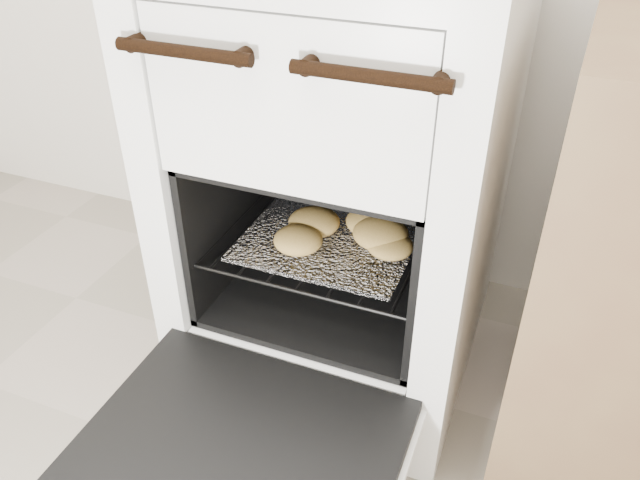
# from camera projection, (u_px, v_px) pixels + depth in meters

# --- Properties ---
(stove) EXTENTS (0.63, 0.71, 0.97)m
(stove) POSITION_uv_depth(u_px,v_px,m) (346.00, 184.00, 1.37)
(stove) COLOR white
(stove) RESTS_ON ground
(oven_door) EXTENTS (0.57, 0.44, 0.04)m
(oven_door) POSITION_uv_depth(u_px,v_px,m) (240.00, 450.00, 1.10)
(oven_door) COLOR black
(oven_door) RESTS_ON stove
(oven_rack) EXTENTS (0.46, 0.44, 0.01)m
(oven_rack) POSITION_uv_depth(u_px,v_px,m) (334.00, 235.00, 1.36)
(oven_rack) COLOR black
(oven_rack) RESTS_ON stove
(foil_sheet) EXTENTS (0.36, 0.32, 0.01)m
(foil_sheet) POSITION_uv_depth(u_px,v_px,m) (331.00, 238.00, 1.34)
(foil_sheet) COLOR white
(foil_sheet) RESTS_ON oven_rack
(baked_rolls) EXTENTS (0.30, 0.25, 0.05)m
(baked_rolls) POSITION_uv_depth(u_px,v_px,m) (353.00, 231.00, 1.31)
(baked_rolls) COLOR tan
(baked_rolls) RESTS_ON foil_sheet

